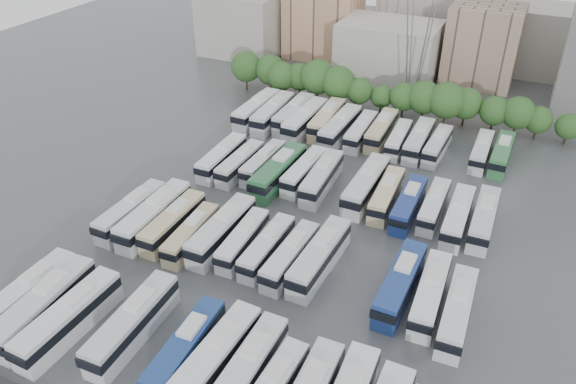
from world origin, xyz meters
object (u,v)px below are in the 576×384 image
at_px(bus_r3_s7, 381,130).
at_px(bus_r0_s0, 29,293).
at_px(bus_r1_s7, 290,256).
at_px(bus_r3_s8, 399,139).
at_px(bus_r2_s2, 240,163).
at_px(bus_r1_s5, 243,240).
at_px(bus_r3_s1, 273,113).
at_px(bus_r0_s1, 44,306).
at_px(bus_r3_s10, 437,145).
at_px(bus_r2_s12, 458,216).
at_px(bus_r2_s13, 484,218).
at_px(bus_r3_s12, 481,151).
at_px(bus_r2_s3, 263,163).
at_px(bus_r1_s11, 400,283).
at_px(bus_r2_s8, 366,185).
at_px(bus_r1_s6, 267,247).
at_px(bus_r1_s12, 430,293).
at_px(bus_r2_s1, 222,157).
at_px(bus_r2_s11, 434,206).
at_px(bus_r3_s3, 305,120).
at_px(bus_r1_s3, 191,234).
at_px(bus_r1_s8, 320,257).
at_px(bus_r0_s4, 133,323).
at_px(bus_r2_s9, 386,195).
at_px(bus_r3_s9, 419,140).
at_px(bus_r0_s8, 248,370).
at_px(bus_r0_s7, 215,359).
at_px(bus_r0_s6, 185,349).
at_px(bus_r3_s4, 327,120).
at_px(bus_r2_s4, 278,171).
at_px(bus_r2_s5, 304,171).
at_px(bus_r3_s0, 257,109).
at_px(bus_r1_s1, 154,215).
at_px(bus_r0_s2, 69,318).
at_px(bus_r3_s6, 361,131).
at_px(electricity_pylon, 422,4).
at_px(bus_r2_s10, 408,204).

bearing_deg(bus_r3_s7, bus_r0_s0, -113.84).
bearing_deg(bus_r1_s7, bus_r3_s8, 86.58).
distance_m(bus_r1_s7, bus_r2_s2, 23.95).
bearing_deg(bus_r1_s5, bus_r3_s1, 108.08).
distance_m(bus_r0_s1, bus_r3_s10, 62.49).
bearing_deg(bus_r1_s5, bus_r2_s12, 32.43).
bearing_deg(bus_r0_s0, bus_r2_s12, 40.56).
bearing_deg(bus_r2_s13, bus_r3_s12, 98.49).
bearing_deg(bus_r0_s1, bus_r2_s3, 77.13).
height_order(bus_r1_s11, bus_r2_s8, bus_r2_s8).
xyz_separation_m(bus_r1_s6, bus_r1_s12, (19.99, 0.02, 0.13)).
xyz_separation_m(bus_r1_s11, bus_r2_s1, (-33.08, 16.94, -0.12)).
distance_m(bus_r2_s11, bus_r3_s3, 31.50).
distance_m(bus_r1_s3, bus_r1_s8, 16.72).
height_order(bus_r0_s4, bus_r2_s9, bus_r0_s4).
bearing_deg(bus_r3_s9, bus_r1_s7, -101.05).
height_order(bus_r1_s11, bus_r3_s1, bus_r3_s1).
bearing_deg(bus_r0_s8, bus_r0_s7, -175.49).
xyz_separation_m(bus_r0_s4, bus_r3_s9, (16.64, 53.11, -0.11)).
height_order(bus_r0_s6, bus_r1_s7, bus_r0_s6).
height_order(bus_r0_s7, bus_r3_s4, bus_r0_s7).
height_order(bus_r1_s8, bus_r3_s8, bus_r1_s8).
height_order(bus_r2_s11, bus_r3_s3, bus_r3_s3).
relative_size(bus_r1_s6, bus_r2_s4, 0.83).
xyz_separation_m(bus_r2_s1, bus_r3_s7, (19.76, 19.75, 0.06)).
distance_m(bus_r2_s5, bus_r3_s4, 18.18).
bearing_deg(bus_r3_s0, bus_r1_s1, -83.46).
bearing_deg(bus_r0_s1, bus_r3_s10, 58.75).
relative_size(bus_r0_s6, bus_r1_s6, 1.09).
bearing_deg(bus_r0_s7, bus_r0_s2, -171.26).
distance_m(bus_r3_s3, bus_r3_s6, 10.18).
bearing_deg(bus_r2_s1, bus_r1_s6, -47.19).
bearing_deg(bus_r0_s7, bus_r2_s12, 66.78).
bearing_deg(bus_r3_s10, bus_r1_s12, -76.97).
bearing_deg(bus_r3_s3, bus_r1_s1, -98.91).
bearing_deg(bus_r3_s1, bus_r2_s3, -70.27).
bearing_deg(bus_r2_s12, bus_r3_s8, 123.94).
bearing_deg(bus_r0_s0, bus_r3_s7, 66.75).
bearing_deg(bus_r0_s2, bus_r1_s1, 101.16).
bearing_deg(bus_r2_s4, bus_r3_s0, 127.20).
relative_size(bus_r1_s1, bus_r3_s10, 1.22).
relative_size(bus_r3_s0, bus_r3_s6, 1.14).
xyz_separation_m(bus_r0_s2, bus_r2_s8, (19.65, 38.05, 0.05)).
bearing_deg(bus_r3_s4, bus_r3_s10, -5.39).
relative_size(electricity_pylon, bus_r3_s10, 2.99).
bearing_deg(bus_r2_s10, bus_r2_s5, 172.14).
height_order(bus_r0_s4, bus_r0_s8, bus_r0_s4).
distance_m(bus_r2_s8, bus_r2_s13, 16.58).
distance_m(bus_r3_s6, bus_r3_s8, 6.56).
bearing_deg(bus_r3_s0, bus_r3_s6, 0.99).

